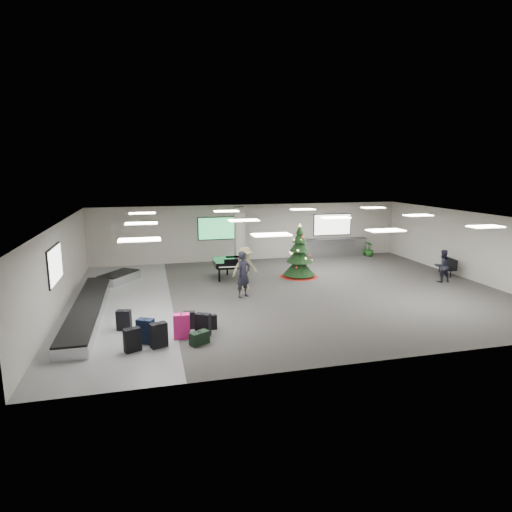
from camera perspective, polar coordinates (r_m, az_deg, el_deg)
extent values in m
plane|color=#3A3734|center=(18.43, 4.51, -4.80)|extent=(18.00, 18.00, 0.00)
cube|color=#A5A397|center=(24.69, -0.60, 3.18)|extent=(18.00, 0.02, 3.20)
cube|color=#A5A397|center=(11.84, 15.52, -6.41)|extent=(18.00, 0.02, 3.20)
cube|color=#A5A397|center=(17.45, -24.68, -1.35)|extent=(0.02, 14.00, 3.20)
cube|color=#A5A397|center=(22.57, 26.80, 1.17)|extent=(0.02, 14.00, 3.20)
cube|color=silver|center=(17.81, 4.68, 5.13)|extent=(18.00, 14.00, 0.02)
cube|color=slate|center=(17.58, -17.80, -6.13)|extent=(4.00, 14.00, 0.01)
cube|color=#AAA49B|center=(23.12, -2.20, 2.61)|extent=(0.50, 0.50, 3.20)
cube|color=green|center=(24.22, -5.19, 3.69)|extent=(2.20, 0.08, 1.30)
cube|color=white|center=(26.21, 10.14, 4.15)|extent=(2.40, 0.08, 1.30)
cube|color=white|center=(16.42, -25.21, -1.07)|extent=(0.08, 2.10, 1.30)
cube|color=white|center=(12.92, -15.27, 2.11)|extent=(1.20, 0.60, 0.04)
cube|color=white|center=(16.88, -15.06, 4.23)|extent=(1.20, 0.60, 0.04)
cube|color=white|center=(20.86, -14.93, 5.54)|extent=(1.20, 0.60, 0.04)
cube|color=white|center=(13.44, 2.05, 2.85)|extent=(1.20, 0.60, 0.04)
cube|color=white|center=(17.28, -1.64, 4.77)|extent=(1.20, 0.60, 0.04)
cube|color=white|center=(21.18, -4.00, 5.98)|extent=(1.20, 0.60, 0.04)
cube|color=white|center=(15.04, 16.88, 3.28)|extent=(1.20, 0.60, 0.04)
cube|color=white|center=(18.55, 10.56, 5.04)|extent=(1.20, 0.60, 0.04)
cube|color=white|center=(22.23, 6.26, 6.20)|extent=(1.20, 0.60, 0.04)
cube|color=white|center=(17.43, 28.27, 3.47)|extent=(1.20, 0.60, 0.04)
cube|color=white|center=(20.54, 20.80, 5.10)|extent=(1.20, 0.60, 0.04)
cube|color=white|center=(23.91, 15.35, 6.23)|extent=(1.20, 0.60, 0.04)
cube|color=silver|center=(16.68, -21.49, -6.66)|extent=(1.00, 8.00, 0.38)
cube|color=black|center=(16.62, -21.54, -5.97)|extent=(0.95, 7.90, 0.05)
cube|color=silver|center=(21.01, -17.80, -2.76)|extent=(1.97, 2.21, 0.38)
cube|color=black|center=(20.96, -17.83, -2.21)|extent=(1.87, 2.10, 0.05)
cube|color=silver|center=(26.15, 10.30, 1.08)|extent=(4.00, 0.60, 1.05)
cube|color=#2A292C|center=(26.06, 10.34, 2.23)|extent=(4.05, 0.65, 0.04)
cube|color=black|center=(13.08, -12.84, -10.25)|extent=(0.54, 0.42, 0.75)
cube|color=black|center=(12.94, -12.92, -8.67)|extent=(0.09, 0.16, 0.02)
cube|color=black|center=(13.73, -7.08, -9.05)|extent=(0.52, 0.44, 0.72)
cube|color=black|center=(13.61, -7.12, -7.59)|extent=(0.10, 0.14, 0.02)
cube|color=#F41F83|center=(13.59, -9.89, -9.21)|extent=(0.51, 0.30, 0.78)
cube|color=black|center=(13.45, -9.95, -7.61)|extent=(0.04, 0.17, 0.02)
cube|color=black|center=(14.40, -8.88, -8.42)|extent=(0.41, 0.26, 0.58)
cube|color=black|center=(14.30, -8.92, -7.30)|extent=(0.05, 0.13, 0.02)
cube|color=black|center=(13.47, -14.50, -9.67)|extent=(0.57, 0.49, 0.76)
cube|color=black|center=(13.33, -14.58, -8.10)|extent=(0.11, 0.17, 0.02)
cube|color=black|center=(13.00, -16.17, -10.69)|extent=(0.52, 0.41, 0.69)
cube|color=black|center=(12.87, -16.25, -9.22)|extent=(0.09, 0.15, 0.02)
cube|color=black|center=(13.16, -7.55, -10.77)|extent=(0.65, 0.54, 0.39)
cube|color=black|center=(13.08, -7.57, -9.95)|extent=(0.11, 0.17, 0.02)
cube|color=black|center=(14.23, -5.95, -8.76)|extent=(0.35, 0.20, 0.49)
cube|color=black|center=(14.15, -5.97, -7.80)|extent=(0.03, 0.11, 0.02)
cube|color=black|center=(14.71, -17.20, -8.17)|extent=(0.50, 0.35, 0.67)
cube|color=black|center=(14.61, -17.28, -6.90)|extent=(0.07, 0.16, 0.02)
cone|color=maroon|center=(21.10, 5.74, -2.57)|extent=(1.85, 1.85, 0.12)
cylinder|color=#3F2819|center=(21.06, 5.75, -2.08)|extent=(0.12, 0.12, 0.49)
cone|color=black|center=(20.99, 5.76, -1.30)|extent=(1.56, 1.56, 0.88)
cone|color=black|center=(20.87, 5.80, 0.26)|extent=(1.27, 1.27, 0.78)
cone|color=black|center=(20.78, 5.82, 1.58)|extent=(0.97, 0.97, 0.68)
cone|color=black|center=(20.72, 5.85, 2.64)|extent=(0.68, 0.68, 0.58)
cone|color=black|center=(20.67, 5.86, 3.58)|extent=(0.39, 0.39, 0.44)
cone|color=#FFE566|center=(20.64, 5.88, 4.16)|extent=(0.16, 0.16, 0.18)
cube|color=black|center=(20.61, -3.61, -0.84)|extent=(1.51, 1.70, 0.26)
cube|color=black|center=(19.76, -3.22, -1.59)|extent=(1.37, 0.33, 0.09)
cube|color=white|center=(19.72, -3.21, -1.45)|extent=(1.23, 0.17, 0.02)
cube|color=black|center=(19.93, -3.34, -0.70)|extent=(0.66, 0.05, 0.21)
cylinder|color=black|center=(20.00, -4.92, -2.56)|extent=(0.09, 0.09, 0.64)
cylinder|color=black|center=(20.16, -1.73, -2.41)|extent=(0.09, 0.09, 0.64)
cylinder|color=black|center=(21.34, -3.86, -1.65)|extent=(0.09, 0.09, 0.64)
cube|color=black|center=(23.21, 23.92, -1.39)|extent=(0.70, 1.43, 0.05)
cylinder|color=black|center=(22.84, 24.72, -2.18)|extent=(0.05, 0.05, 0.37)
cylinder|color=black|center=(23.68, 23.07, -1.59)|extent=(0.05, 0.05, 0.37)
cube|color=black|center=(23.29, 24.38, -0.75)|extent=(0.29, 1.36, 0.46)
imported|color=black|center=(17.45, -1.69, -2.46)|extent=(0.83, 0.76, 1.91)
imported|color=#91885A|center=(18.64, -1.45, -1.63)|extent=(1.30, 0.87, 1.87)
imported|color=black|center=(21.62, 23.59, -1.23)|extent=(0.78, 0.63, 1.53)
imported|color=#183C13|center=(24.60, 5.76, 0.26)|extent=(0.57, 0.56, 0.80)
imported|color=#183C13|center=(26.68, 14.88, 0.91)|extent=(0.63, 0.63, 0.90)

